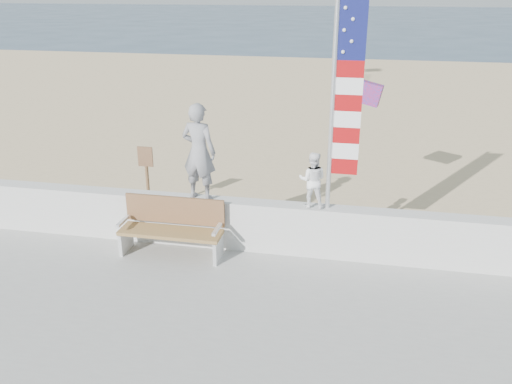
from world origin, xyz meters
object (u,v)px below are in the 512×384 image
(child, at_px, (312,180))
(flag, at_px, (341,96))
(bench, at_px, (172,226))
(adult, at_px, (199,152))

(child, relative_size, flag, 0.28)
(bench, bearing_deg, adult, 48.92)
(adult, relative_size, flag, 0.49)
(adult, height_order, flag, flag)
(flag, bearing_deg, child, 179.96)
(child, distance_m, bench, 2.57)
(adult, bearing_deg, flag, -169.16)
(child, xyz_separation_m, bench, (-2.38, -0.45, -0.88))
(bench, bearing_deg, flag, 9.31)
(flag, bearing_deg, adult, 179.99)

